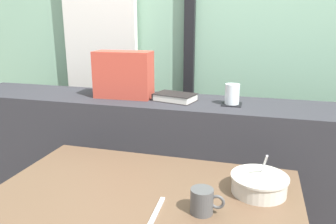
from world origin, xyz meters
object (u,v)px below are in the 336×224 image
at_px(breakfast_table, 145,219).
at_px(coaster_square, 232,104).
at_px(soup_bowl, 259,184).
at_px(throw_pillow, 124,75).
at_px(juice_glass, 232,95).
at_px(closed_book, 175,97).
at_px(ceramic_mug, 203,201).
at_px(fork_utensil, 157,211).

height_order(breakfast_table, coaster_square, coaster_square).
height_order(breakfast_table, soup_bowl, soup_bowl).
height_order(throw_pillow, soup_bowl, throw_pillow).
height_order(juice_glass, closed_book, juice_glass).
height_order(breakfast_table, ceramic_mug, ceramic_mug).
bearing_deg(juice_glass, throw_pillow, 178.84).
bearing_deg(soup_bowl, throw_pillow, 143.20).
relative_size(throw_pillow, fork_utensil, 1.88).
height_order(coaster_square, ceramic_mug, coaster_square).
bearing_deg(closed_book, ceramic_mug, -68.99).
bearing_deg(coaster_square, closed_book, 178.46).
bearing_deg(coaster_square, breakfast_table, -109.75).
xyz_separation_m(breakfast_table, closed_book, (-0.06, 0.69, 0.31)).
bearing_deg(closed_book, coaster_square, -1.54).
height_order(throw_pillow, ceramic_mug, throw_pillow).
xyz_separation_m(closed_book, throw_pillow, (-0.30, 0.00, 0.11)).
xyz_separation_m(closed_book, ceramic_mug, (0.29, -0.76, -0.16)).
bearing_deg(coaster_square, soup_bowl, -74.26).
bearing_deg(fork_utensil, throw_pillow, 116.71).
relative_size(breakfast_table, closed_book, 4.59).
height_order(juice_glass, ceramic_mug, juice_glass).
bearing_deg(ceramic_mug, soup_bowl, 46.70).
xyz_separation_m(juice_glass, ceramic_mug, (-0.02, -0.75, -0.19)).
xyz_separation_m(throw_pillow, ceramic_mug, (0.59, -0.76, -0.27)).
height_order(throw_pillow, fork_utensil, throw_pillow).
distance_m(fork_utensil, ceramic_mug, 0.16).
bearing_deg(soup_bowl, ceramic_mug, -133.30).
xyz_separation_m(closed_book, fork_utensil, (0.14, -0.79, -0.20)).
xyz_separation_m(soup_bowl, ceramic_mug, (-0.18, -0.19, 0.01)).
distance_m(breakfast_table, soup_bowl, 0.44).
relative_size(breakfast_table, fork_utensil, 6.57).
height_order(coaster_square, closed_book, closed_book).
bearing_deg(ceramic_mug, coaster_square, 88.59).
relative_size(juice_glass, closed_book, 0.43).
bearing_deg(closed_book, fork_utensil, -79.68).
relative_size(juice_glass, fork_utensil, 0.62).
bearing_deg(ceramic_mug, closed_book, 111.01).
relative_size(juice_glass, throw_pillow, 0.33).
bearing_deg(juice_glass, fork_utensil, -101.87).
bearing_deg(juice_glass, closed_book, 178.46).
bearing_deg(fork_utensil, ceramic_mug, 11.19).
height_order(coaster_square, throw_pillow, throw_pillow).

